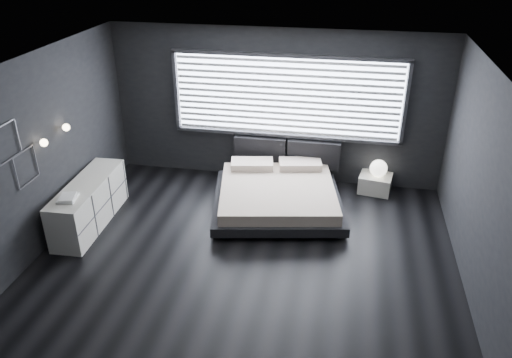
# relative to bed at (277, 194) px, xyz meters

# --- Properties ---
(room) EXTENTS (6.04, 6.00, 2.80)m
(room) POSITION_rel_bed_xyz_m (-0.23, -1.59, 1.15)
(room) COLOR black
(room) RESTS_ON ground
(window) EXTENTS (4.14, 0.09, 1.52)m
(window) POSITION_rel_bed_xyz_m (-0.03, 1.11, 1.36)
(window) COLOR white
(window) RESTS_ON ground
(headboard) EXTENTS (1.96, 0.16, 0.52)m
(headboard) POSITION_rel_bed_xyz_m (0.01, 1.05, 0.32)
(headboard) COLOR black
(headboard) RESTS_ON ground
(sconce_near) EXTENTS (0.18, 0.11, 0.11)m
(sconce_near) POSITION_rel_bed_xyz_m (-3.11, -1.54, 1.35)
(sconce_near) COLOR silver
(sconce_near) RESTS_ON ground
(sconce_far) EXTENTS (0.18, 0.11, 0.11)m
(sconce_far) POSITION_rel_bed_xyz_m (-3.11, -0.94, 1.35)
(sconce_far) COLOR silver
(sconce_far) RESTS_ON ground
(wall_art_upper) EXTENTS (0.01, 0.48, 0.48)m
(wall_art_upper) POSITION_rel_bed_xyz_m (-3.20, -2.14, 1.60)
(wall_art_upper) COLOR #47474C
(wall_art_upper) RESTS_ON ground
(wall_art_lower) EXTENTS (0.01, 0.48, 0.48)m
(wall_art_lower) POSITION_rel_bed_xyz_m (-3.20, -1.89, 1.13)
(wall_art_lower) COLOR #47474C
(wall_art_lower) RESTS_ON ground
(bed) EXTENTS (2.46, 2.38, 0.55)m
(bed) POSITION_rel_bed_xyz_m (0.00, 0.00, 0.00)
(bed) COLOR black
(bed) RESTS_ON ground
(nightstand) EXTENTS (0.62, 0.55, 0.32)m
(nightstand) POSITION_rel_bed_xyz_m (1.65, 0.91, -0.09)
(nightstand) COLOR silver
(nightstand) RESTS_ON ground
(orb_lamp) EXTENTS (0.31, 0.31, 0.31)m
(orb_lamp) POSITION_rel_bed_xyz_m (1.67, 0.89, 0.22)
(orb_lamp) COLOR white
(orb_lamp) RESTS_ON nightstand
(dresser) EXTENTS (0.59, 1.85, 0.73)m
(dresser) POSITION_rel_bed_xyz_m (-2.87, -1.05, 0.11)
(dresser) COLOR silver
(dresser) RESTS_ON ground
(book_stack) EXTENTS (0.30, 0.36, 0.07)m
(book_stack) POSITION_rel_bed_xyz_m (-2.88, -1.58, 0.51)
(book_stack) COLOR silver
(book_stack) RESTS_ON dresser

